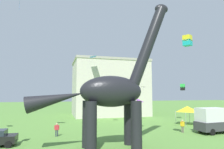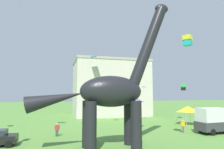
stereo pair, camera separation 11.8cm
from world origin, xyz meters
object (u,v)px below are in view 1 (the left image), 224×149
(parked_box_truck, at_px, (216,120))
(person_near_flyer, at_px, (182,125))
(dinosaur_sculpture, at_px, (111,91))
(kite_mid_left, at_px, (143,87))
(kite_drifting, at_px, (111,79))
(festival_canopy_tent, at_px, (187,109))
(kite_near_high, at_px, (187,41))
(person_strolling_adult, at_px, (57,128))
(kite_mid_center, at_px, (183,87))
(kite_high_left, at_px, (93,57))
(kite_trailing, at_px, (140,101))

(parked_box_truck, xyz_separation_m, person_near_flyer, (-3.97, 1.40, -0.65))
(dinosaur_sculpture, relative_size, kite_mid_left, 15.58)
(dinosaur_sculpture, xyz_separation_m, kite_mid_left, (10.45, 15.57, 1.04))
(dinosaur_sculpture, bearing_deg, kite_drifting, 89.43)
(festival_canopy_tent, relative_size, kite_near_high, 2.94)
(person_strolling_adult, xyz_separation_m, kite_near_high, (12.74, -7.64, 9.55))
(kite_mid_left, relative_size, kite_mid_center, 0.76)
(parked_box_truck, bearing_deg, dinosaur_sculpture, -171.51)
(festival_canopy_tent, distance_m, kite_high_left, 19.73)
(kite_mid_left, bearing_deg, dinosaur_sculpture, -123.88)
(dinosaur_sculpture, xyz_separation_m, kite_high_left, (1.78, 20.00, 7.08))
(dinosaur_sculpture, distance_m, kite_mid_center, 23.53)
(kite_mid_center, height_order, kite_trailing, kite_mid_center)
(person_near_flyer, relative_size, kite_drifting, 1.13)
(kite_high_left, bearing_deg, person_near_flyer, -59.07)
(person_strolling_adult, height_order, kite_trailing, kite_trailing)
(kite_mid_center, bearing_deg, festival_canopy_tent, -118.75)
(parked_box_truck, distance_m, person_strolling_adult, 20.04)
(parked_box_truck, bearing_deg, kite_mid_center, 69.61)
(parked_box_truck, relative_size, person_near_flyer, 3.48)
(kite_mid_center, xyz_separation_m, kite_trailing, (-11.85, -6.60, -2.26))
(dinosaur_sculpture, bearing_deg, kite_trailing, 66.18)
(parked_box_truck, height_order, festival_canopy_tent, parked_box_truck)
(kite_mid_center, bearing_deg, kite_drifting, -175.74)
(parked_box_truck, distance_m, kite_mid_center, 12.81)
(dinosaur_sculpture, xyz_separation_m, person_strolling_adult, (-4.81, 6.67, -4.32))
(kite_high_left, xyz_separation_m, kite_near_high, (6.15, -20.97, -1.86))
(person_near_flyer, bearing_deg, person_strolling_adult, 55.92)
(kite_trailing, height_order, kite_drifting, kite_drifting)
(dinosaur_sculpture, bearing_deg, kite_near_high, 7.61)
(kite_near_high, bearing_deg, kite_trailing, 99.21)
(person_near_flyer, bearing_deg, kite_mid_left, -24.31)
(person_strolling_adult, bearing_deg, kite_high_left, 170.75)
(festival_canopy_tent, xyz_separation_m, kite_mid_left, (-5.28, 5.51, 3.74))
(person_near_flyer, distance_m, kite_mid_center, 13.54)
(person_strolling_adult, height_order, kite_near_high, kite_near_high)
(dinosaur_sculpture, bearing_deg, person_near_flyer, 37.77)
(parked_box_truck, height_order, kite_mid_left, kite_mid_left)
(person_strolling_adult, bearing_deg, kite_trailing, 114.52)
(person_strolling_adult, distance_m, kite_mid_left, 18.46)
(kite_high_left, height_order, kite_mid_left, kite_high_left)
(kite_high_left, bearing_deg, kite_near_high, -73.65)
(festival_canopy_tent, bearing_deg, person_strolling_adult, -170.64)
(person_near_flyer, relative_size, kite_mid_center, 1.34)
(parked_box_truck, bearing_deg, person_strolling_adult, 166.35)
(kite_high_left, bearing_deg, dinosaur_sculpture, -95.09)
(kite_high_left, relative_size, kite_mid_center, 1.42)
(kite_mid_left, xyz_separation_m, kite_mid_center, (7.85, -0.82, 0.00))
(kite_mid_left, distance_m, kite_mid_center, 7.89)
(parked_box_truck, xyz_separation_m, kite_high_left, (-13.14, 16.70, 10.68))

